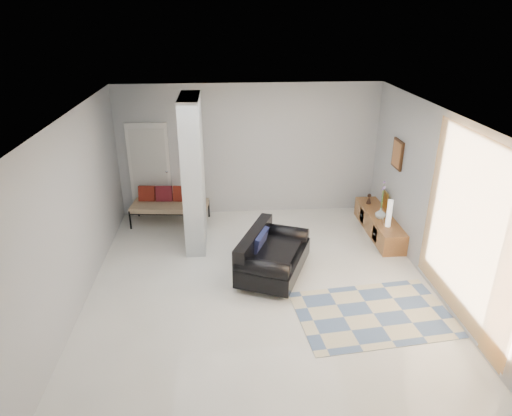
{
  "coord_description": "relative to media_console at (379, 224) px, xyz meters",
  "views": [
    {
      "loc": [
        -0.56,
        -6.31,
        4.16
      ],
      "look_at": [
        -0.03,
        0.6,
        1.12
      ],
      "focal_mm": 32.0,
      "sensor_mm": 36.0,
      "label": 1
    }
  ],
  "objects": [
    {
      "name": "floor",
      "position": [
        -2.52,
        -1.7,
        -0.2
      ],
      "size": [
        6.0,
        6.0,
        0.0
      ],
      "primitive_type": "plane",
      "color": "beige",
      "rests_on": "ground"
    },
    {
      "name": "ceiling",
      "position": [
        -2.52,
        -1.7,
        2.6
      ],
      "size": [
        6.0,
        6.0,
        0.0
      ],
      "primitive_type": "plane",
      "rotation": [
        3.14,
        0.0,
        0.0
      ],
      "color": "white",
      "rests_on": "wall_back"
    },
    {
      "name": "wall_back",
      "position": [
        -2.52,
        1.3,
        1.2
      ],
      "size": [
        6.0,
        0.0,
        6.0
      ],
      "primitive_type": "plane",
      "rotation": [
        1.57,
        0.0,
        0.0
      ],
      "color": "#AEB0B2",
      "rests_on": "ground"
    },
    {
      "name": "wall_front",
      "position": [
        -2.52,
        -4.7,
        1.2
      ],
      "size": [
        6.0,
        0.0,
        6.0
      ],
      "primitive_type": "plane",
      "rotation": [
        -1.57,
        0.0,
        0.0
      ],
      "color": "#AEB0B2",
      "rests_on": "ground"
    },
    {
      "name": "wall_left",
      "position": [
        -5.27,
        -1.7,
        1.2
      ],
      "size": [
        0.0,
        6.0,
        6.0
      ],
      "primitive_type": "plane",
      "rotation": [
        1.57,
        0.0,
        1.57
      ],
      "color": "#AEB0B2",
      "rests_on": "ground"
    },
    {
      "name": "wall_right",
      "position": [
        0.23,
        -1.7,
        1.2
      ],
      "size": [
        0.0,
        6.0,
        6.0
      ],
      "primitive_type": "plane",
      "rotation": [
        1.57,
        0.0,
        -1.57
      ],
      "color": "#AEB0B2",
      "rests_on": "ground"
    },
    {
      "name": "partition_column",
      "position": [
        -3.62,
        -0.1,
        1.2
      ],
      "size": [
        0.35,
        1.2,
        2.8
      ],
      "primitive_type": "cube",
      "color": "#B8BFC0",
      "rests_on": "floor"
    },
    {
      "name": "hallway_door",
      "position": [
        -4.62,
        1.26,
        0.82
      ],
      "size": [
        0.85,
        0.06,
        2.04
      ],
      "primitive_type": "cube",
      "color": "white",
      "rests_on": "floor"
    },
    {
      "name": "curtain",
      "position": [
        0.15,
        -2.85,
        1.25
      ],
      "size": [
        0.0,
        2.55,
        2.55
      ],
      "primitive_type": "plane",
      "rotation": [
        1.57,
        0.0,
        1.57
      ],
      "color": "#FFA943",
      "rests_on": "wall_right"
    },
    {
      "name": "wall_art",
      "position": [
        0.2,
        -0.0,
        1.45
      ],
      "size": [
        0.04,
        0.45,
        0.55
      ],
      "primitive_type": "cube",
      "color": "#3C2110",
      "rests_on": "wall_right"
    },
    {
      "name": "media_console",
      "position": [
        0.0,
        0.0,
        0.0
      ],
      "size": [
        0.45,
        1.93,
        0.8
      ],
      "color": "brown",
      "rests_on": "floor"
    },
    {
      "name": "loveseat",
      "position": [
        -2.33,
        -1.36,
        0.15
      ],
      "size": [
        1.42,
        1.77,
        0.76
      ],
      "rotation": [
        0.0,
        0.0,
        -0.4
      ],
      "color": "silver",
      "rests_on": "floor"
    },
    {
      "name": "daybed",
      "position": [
        -4.23,
        0.84,
        0.22
      ],
      "size": [
        1.63,
        0.81,
        0.77
      ],
      "rotation": [
        0.0,
        0.0,
        -0.1
      ],
      "color": "black",
      "rests_on": "floor"
    },
    {
      "name": "area_rug",
      "position": [
        -0.92,
        -2.6,
        -0.2
      ],
      "size": [
        2.38,
        1.72,
        0.01
      ],
      "primitive_type": "cube",
      "rotation": [
        0.0,
        0.0,
        0.1
      ],
      "color": "beige",
      "rests_on": "floor"
    },
    {
      "name": "cylinder_lamp",
      "position": [
        -0.02,
        -0.51,
        0.46
      ],
      "size": [
        0.1,
        0.1,
        0.53
      ],
      "primitive_type": "cylinder",
      "color": "beige",
      "rests_on": "media_console"
    },
    {
      "name": "bronze_figurine",
      "position": [
        -0.05,
        0.59,
        0.3
      ],
      "size": [
        0.11,
        0.11,
        0.22
      ],
      "primitive_type": null,
      "rotation": [
        0.0,
        0.0,
        -0.03
      ],
      "color": "black",
      "rests_on": "media_console"
    },
    {
      "name": "vase",
      "position": [
        -0.05,
        -0.15,
        0.3
      ],
      "size": [
        0.22,
        0.22,
        0.21
      ],
      "primitive_type": "imported",
      "rotation": [
        0.0,
        0.0,
        -0.1
      ],
      "color": "silver",
      "rests_on": "media_console"
    }
  ]
}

